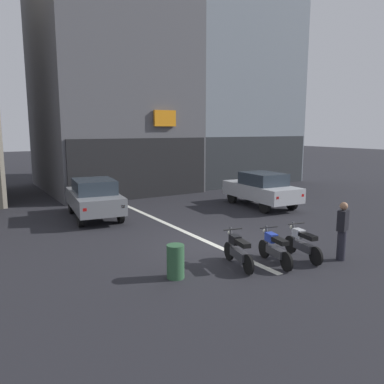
{
  "coord_description": "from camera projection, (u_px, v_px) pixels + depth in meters",
  "views": [
    {
      "loc": [
        -6.75,
        -9.69,
        3.66
      ],
      "look_at": [
        0.42,
        2.0,
        1.4
      ],
      "focal_mm": 35.62,
      "sensor_mm": 36.0,
      "label": 1
    }
  ],
  "objects": [
    {
      "name": "car_grey_crossing_near",
      "position": [
        94.0,
        197.0,
        15.76
      ],
      "size": [
        2.24,
        4.28,
        1.64
      ],
      "color": "black",
      "rests_on": "ground"
    },
    {
      "name": "building_far_right",
      "position": [
        217.0,
        37.0,
        26.83
      ],
      "size": [
        9.36,
        8.52,
        20.22
      ],
      "color": "gray",
      "rests_on": "ground"
    },
    {
      "name": "person_by_motorcycles",
      "position": [
        342.0,
        231.0,
        10.66
      ],
      "size": [
        0.41,
        0.32,
        1.67
      ],
      "color": "#23232D",
      "rests_on": "ground"
    },
    {
      "name": "building_mid_block",
      "position": [
        110.0,
        91.0,
        23.37
      ],
      "size": [
        8.13,
        9.41,
        11.99
      ],
      "color": "#56565B",
      "rests_on": "ground"
    },
    {
      "name": "car_blue_down_street",
      "position": [
        119.0,
        173.0,
        24.36
      ],
      "size": [
        2.12,
        4.24,
        1.64
      ],
      "color": "black",
      "rests_on": "ground"
    },
    {
      "name": "car_silver_parked_kerbside",
      "position": [
        262.0,
        188.0,
        18.1
      ],
      "size": [
        2.05,
        4.22,
        1.64
      ],
      "color": "black",
      "rests_on": "ground"
    },
    {
      "name": "motorcycle_silver_row_centre",
      "position": [
        303.0,
        243.0,
        10.84
      ],
      "size": [
        0.55,
        1.66,
        0.98
      ],
      "color": "black",
      "rests_on": "ground"
    },
    {
      "name": "lane_centre_line",
      "position": [
        138.0,
        211.0,
        17.27
      ],
      "size": [
        0.2,
        18.0,
        0.01
      ],
      "primitive_type": "cube",
      "color": "silver",
      "rests_on": "ground"
    },
    {
      "name": "ground_plane",
      "position": [
        213.0,
        245.0,
        12.22
      ],
      "size": [
        120.0,
        120.0,
        0.0
      ],
      "primitive_type": "plane",
      "color": "#232328"
    },
    {
      "name": "motorcycle_blue_row_left_mid",
      "position": [
        275.0,
        248.0,
        10.41
      ],
      "size": [
        0.56,
        1.65,
        0.98
      ],
      "color": "black",
      "rests_on": "ground"
    },
    {
      "name": "motorcycle_black_row_leftmost",
      "position": [
        238.0,
        250.0,
        10.2
      ],
      "size": [
        0.55,
        1.65,
        0.98
      ],
      "color": "black",
      "rests_on": "ground"
    },
    {
      "name": "trash_bin",
      "position": [
        176.0,
        261.0,
        9.43
      ],
      "size": [
        0.44,
        0.44,
        0.85
      ],
      "primitive_type": "cylinder",
      "color": "#2D5938",
      "rests_on": "ground"
    }
  ]
}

